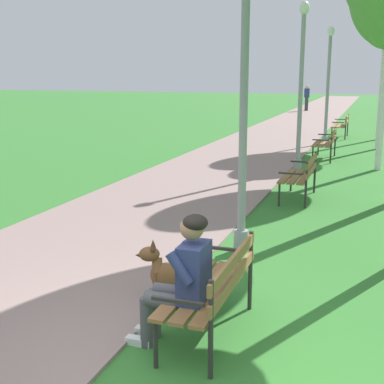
% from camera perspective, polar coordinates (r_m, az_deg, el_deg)
% --- Properties ---
extents(ground_plane, '(120.00, 120.00, 0.00)m').
position_cam_1_polar(ground_plane, '(4.57, -6.06, -19.52)').
color(ground_plane, '#33752D').
extents(paved_path, '(3.41, 60.00, 0.04)m').
position_cam_1_polar(paved_path, '(27.83, 11.59, 7.46)').
color(paved_path, gray).
rests_on(paved_path, ground).
extents(park_bench_near, '(0.55, 1.50, 0.85)m').
position_cam_1_polar(park_bench_near, '(4.99, 2.39, -9.91)').
color(park_bench_near, olive).
rests_on(park_bench_near, ground).
extents(park_bench_mid, '(0.55, 1.50, 0.85)m').
position_cam_1_polar(park_bench_mid, '(10.54, 11.62, 1.94)').
color(park_bench_mid, olive).
rests_on(park_bench_mid, ground).
extents(park_bench_far, '(0.55, 1.50, 0.85)m').
position_cam_1_polar(park_bench_far, '(15.66, 14.22, 5.26)').
color(park_bench_far, olive).
rests_on(park_bench_far, ground).
extents(park_bench_furthest, '(0.55, 1.50, 0.85)m').
position_cam_1_polar(park_bench_furthest, '(21.14, 15.73, 7.01)').
color(park_bench_furthest, olive).
rests_on(park_bench_furthest, ground).
extents(person_seated_on_near_bench, '(0.74, 0.49, 1.25)m').
position_cam_1_polar(person_seated_on_near_bench, '(4.74, -1.04, -8.98)').
color(person_seated_on_near_bench, '#4C4C51').
rests_on(person_seated_on_near_bench, ground).
extents(dog_brown, '(0.79, 0.46, 0.71)m').
position_cam_1_polar(dog_brown, '(5.77, -2.16, -9.42)').
color(dog_brown, brown).
rests_on(dog_brown, ground).
extents(lamp_post_near, '(0.24, 0.24, 4.19)m').
position_cam_1_polar(lamp_post_near, '(7.09, 5.58, 10.52)').
color(lamp_post_near, gray).
rests_on(lamp_post_near, ground).
extents(lamp_post_mid, '(0.24, 0.24, 4.07)m').
position_cam_1_polar(lamp_post_mid, '(13.45, 11.58, 11.07)').
color(lamp_post_mid, gray).
rests_on(lamp_post_mid, ground).
extents(lamp_post_far, '(0.24, 0.24, 3.91)m').
position_cam_1_polar(lamp_post_far, '(18.76, 14.34, 11.07)').
color(lamp_post_far, gray).
rests_on(lamp_post_far, ground).
extents(pedestrian_distant, '(0.32, 0.22, 1.65)m').
position_cam_1_polar(pedestrian_distant, '(35.12, 12.17, 9.81)').
color(pedestrian_distant, '#383842').
rests_on(pedestrian_distant, ground).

